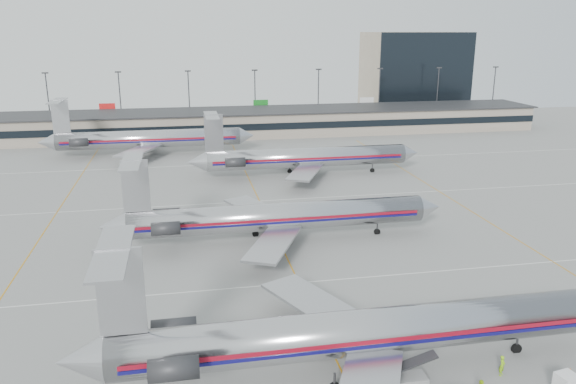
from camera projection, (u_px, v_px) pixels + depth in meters
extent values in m
plane|color=gray|center=(322.00, 331.00, 49.94)|extent=(260.00, 260.00, 0.00)
cube|color=silver|center=(299.00, 283.00, 59.37)|extent=(160.00, 0.15, 0.02)
cube|color=gray|center=(227.00, 123.00, 141.55)|extent=(160.00, 16.00, 6.00)
cube|color=black|center=(230.00, 128.00, 133.85)|extent=(160.00, 0.20, 1.60)
cube|color=#2D2D30|center=(227.00, 111.00, 140.68)|extent=(162.00, 17.00, 0.30)
cylinder|color=#38383D|center=(49.00, 103.00, 145.40)|extent=(0.30, 0.30, 15.00)
cube|color=#2D2D30|center=(45.00, 73.00, 143.28)|extent=(1.60, 0.40, 0.35)
cylinder|color=#38383D|center=(120.00, 101.00, 148.64)|extent=(0.30, 0.30, 15.00)
cube|color=#2D2D30|center=(118.00, 72.00, 146.52)|extent=(1.60, 0.40, 0.35)
cylinder|color=#38383D|center=(189.00, 100.00, 151.88)|extent=(0.30, 0.30, 15.00)
cube|color=#2D2D30|center=(188.00, 71.00, 149.76)|extent=(1.60, 0.40, 0.35)
cylinder|color=#38383D|center=(255.00, 98.00, 155.12)|extent=(0.30, 0.30, 15.00)
cube|color=#2D2D30|center=(255.00, 70.00, 153.00)|extent=(1.60, 0.40, 0.35)
cylinder|color=#38383D|center=(318.00, 97.00, 158.36)|extent=(0.30, 0.30, 15.00)
cube|color=#2D2D30|center=(319.00, 69.00, 156.24)|extent=(1.60, 0.40, 0.35)
cylinder|color=#38383D|center=(379.00, 95.00, 161.60)|extent=(0.30, 0.30, 15.00)
cube|color=#2D2D30|center=(380.00, 69.00, 159.48)|extent=(1.60, 0.40, 0.35)
cylinder|color=#38383D|center=(437.00, 94.00, 164.84)|extent=(0.30, 0.30, 15.00)
cube|color=#2D2D30|center=(439.00, 68.00, 162.72)|extent=(1.60, 0.40, 0.35)
cylinder|color=#38383D|center=(493.00, 93.00, 168.08)|extent=(0.30, 0.30, 15.00)
cube|color=#2D2D30|center=(496.00, 67.00, 165.96)|extent=(1.60, 0.40, 0.35)
cube|color=tan|center=(413.00, 73.00, 178.36)|extent=(30.00, 20.00, 25.00)
cylinder|color=#B7B7BB|center=(363.00, 332.00, 43.28)|extent=(38.25, 3.54, 3.54)
cone|color=#B0B0B5|center=(80.00, 361.00, 39.52)|extent=(3.44, 3.54, 3.54)
cube|color=maroon|center=(371.00, 342.00, 41.56)|extent=(36.34, 0.05, 0.33)
cube|color=#0F0C56|center=(371.00, 347.00, 41.67)|extent=(36.34, 0.05, 0.27)
cube|color=#B0B0B5|center=(318.00, 305.00, 49.51)|extent=(8.89, 12.96, 0.31)
cube|color=#B0B0B5|center=(121.00, 292.00, 38.69)|extent=(3.25, 0.24, 6.50)
cube|color=#B0B0B5|center=(113.00, 251.00, 37.79)|extent=(2.30, 10.04, 0.17)
cylinder|color=#2D2D30|center=(174.00, 329.00, 43.19)|extent=(3.44, 1.63, 1.63)
cylinder|color=#2D2D30|center=(174.00, 369.00, 38.04)|extent=(3.44, 1.63, 1.63)
cylinder|color=#2D2D30|center=(517.00, 344.00, 46.40)|extent=(0.19, 0.19, 1.58)
cylinder|color=#2D2D30|center=(335.00, 382.00, 41.31)|extent=(0.19, 0.19, 1.58)
cylinder|color=#2D2D30|center=(320.00, 349.00, 45.64)|extent=(0.19, 0.19, 1.58)
cylinder|color=black|center=(516.00, 349.00, 46.53)|extent=(0.86, 0.29, 0.86)
cylinder|color=#B7B7BB|center=(279.00, 217.00, 70.27)|extent=(37.07, 3.43, 3.43)
cone|color=#B7B7BB|center=(429.00, 207.00, 73.88)|extent=(2.97, 3.43, 3.43)
cone|color=#B0B0B5|center=(112.00, 227.00, 66.64)|extent=(3.34, 3.43, 3.43)
cube|color=maroon|center=(282.00, 220.00, 68.61)|extent=(35.22, 0.05, 0.32)
cube|color=#0F0C56|center=(282.00, 223.00, 68.71)|extent=(35.22, 0.05, 0.26)
cube|color=#B0B0B5|center=(258.00, 209.00, 76.32)|extent=(8.62, 12.56, 0.30)
cube|color=#B0B0B5|center=(273.00, 243.00, 64.08)|extent=(8.62, 12.56, 0.30)
cube|color=#B0B0B5|center=(136.00, 186.00, 65.83)|extent=(3.15, 0.23, 6.30)
cube|color=#B0B0B5|center=(131.00, 162.00, 64.95)|extent=(2.22, 9.73, 0.17)
cylinder|color=#2D2D30|center=(167.00, 214.00, 70.19)|extent=(3.34, 1.58, 1.58)
cylinder|color=#2D2D30|center=(166.00, 229.00, 65.20)|extent=(3.34, 1.58, 1.58)
cylinder|color=#2D2D30|center=(377.00, 229.00, 73.30)|extent=(0.19, 0.19, 1.53)
cylinder|color=#2D2D30|center=(260.00, 243.00, 68.37)|extent=(0.19, 0.19, 1.53)
cylinder|color=#2D2D30|center=(255.00, 231.00, 72.56)|extent=(0.19, 0.19, 1.53)
cylinder|color=black|center=(377.00, 232.00, 73.42)|extent=(0.83, 0.28, 0.83)
cylinder|color=#B7B7BB|center=(308.00, 157.00, 102.20)|extent=(36.52, 3.56, 3.56)
cone|color=#B7B7BB|center=(410.00, 153.00, 105.77)|extent=(3.08, 3.56, 3.56)
cone|color=#B0B0B5|center=(197.00, 162.00, 98.60)|extent=(3.46, 3.56, 3.56)
cube|color=maroon|center=(310.00, 159.00, 100.48)|extent=(34.69, 0.05, 0.34)
cube|color=#0F0C56|center=(310.00, 161.00, 100.58)|extent=(34.69, 0.05, 0.27)
cube|color=#B0B0B5|center=(290.00, 155.00, 108.47)|extent=(8.94, 13.03, 0.31)
cube|color=#B0B0B5|center=(305.00, 172.00, 95.78)|extent=(8.94, 13.03, 0.31)
cube|color=#B0B0B5|center=(214.00, 133.00, 97.77)|extent=(3.27, 0.24, 6.54)
cube|color=#B0B0B5|center=(211.00, 116.00, 96.86)|extent=(2.31, 10.09, 0.17)
cylinder|color=#2D2D30|center=(232.00, 156.00, 102.28)|extent=(3.46, 1.63, 1.63)
cylinder|color=#2D2D30|center=(235.00, 162.00, 97.12)|extent=(3.46, 1.63, 1.63)
cylinder|color=#2D2D30|center=(372.00, 168.00, 105.17)|extent=(0.19, 0.19, 1.59)
cylinder|color=#2D2D30|center=(295.00, 175.00, 100.22)|extent=(0.19, 0.19, 1.59)
cylinder|color=#2D2D30|center=(290.00, 169.00, 104.58)|extent=(0.19, 0.19, 1.59)
cylinder|color=black|center=(372.00, 170.00, 105.30)|extent=(0.86, 0.29, 0.86)
cylinder|color=#B7B7BB|center=(150.00, 139.00, 118.84)|extent=(37.92, 3.69, 3.69)
cone|color=#B7B7BB|center=(247.00, 136.00, 122.54)|extent=(3.19, 3.69, 3.69)
cone|color=#B0B0B5|center=(47.00, 142.00, 115.10)|extent=(3.59, 3.69, 3.69)
cube|color=maroon|center=(150.00, 140.00, 117.05)|extent=(36.02, 0.05, 0.35)
cube|color=#0F0C56|center=(150.00, 142.00, 117.16)|extent=(36.02, 0.05, 0.28)
cube|color=#B0B0B5|center=(143.00, 138.00, 125.35)|extent=(9.28, 13.53, 0.32)
cube|color=#B0B0B5|center=(139.00, 151.00, 112.17)|extent=(9.28, 13.53, 0.32)
cube|color=#B0B0B5|center=(61.00, 117.00, 114.23)|extent=(3.39, 0.25, 6.78)
cube|color=#B0B0B5|center=(57.00, 101.00, 113.29)|extent=(2.39, 10.48, 0.18)
cylinder|color=#2D2D30|center=(83.00, 137.00, 118.92)|extent=(3.59, 1.70, 1.70)
cylinder|color=#2D2D30|center=(79.00, 142.00, 113.56)|extent=(3.59, 1.70, 1.70)
cylinder|color=#2D2D30|center=(212.00, 149.00, 121.92)|extent=(0.20, 0.20, 1.65)
cylinder|color=#2D2D30|center=(136.00, 154.00, 116.79)|extent=(0.20, 0.20, 1.65)
cylinder|color=#2D2D30|center=(137.00, 149.00, 121.30)|extent=(0.20, 0.20, 1.65)
cylinder|color=black|center=(212.00, 151.00, 122.05)|extent=(0.90, 0.30, 0.90)
cube|color=white|center=(566.00, 383.00, 40.82)|extent=(1.60, 1.53, 1.39)
cube|color=#949494|center=(399.00, 380.00, 42.03)|extent=(4.16, 1.62, 0.57)
cube|color=#2D2D30|center=(409.00, 364.00, 41.79)|extent=(4.20, 1.16, 1.47)
cylinder|color=black|center=(415.00, 376.00, 42.95)|extent=(0.57, 0.18, 0.57)
cylinder|color=black|center=(378.00, 380.00, 42.42)|extent=(0.57, 0.18, 0.57)
imported|color=#8ACE13|center=(502.00, 366.00, 43.31)|extent=(0.72, 0.70, 1.67)
cone|color=#EB5F07|center=(570.00, 372.00, 43.39)|extent=(0.58, 0.58, 0.66)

